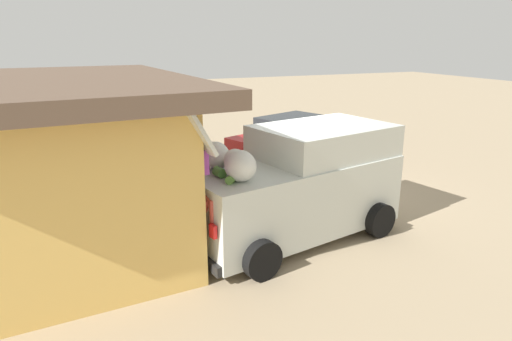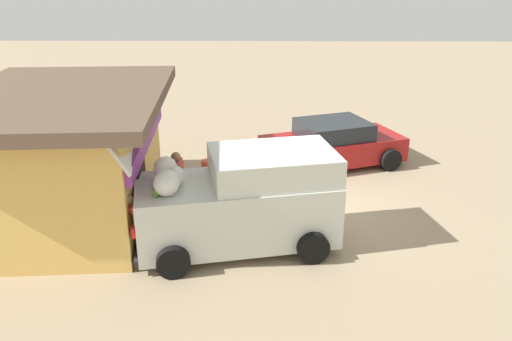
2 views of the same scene
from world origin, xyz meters
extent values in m
plane|color=#9E896B|center=(0.00, 0.00, 0.00)|extent=(60.00, 60.00, 0.00)
cube|color=#E0B259|center=(-0.62, 5.11, 1.32)|extent=(5.20, 3.69, 2.64)
cube|color=purple|center=(-0.49, 3.38, 1.85)|extent=(4.72, 0.47, 0.36)
cube|color=black|center=(-1.38, 3.35, 1.00)|extent=(0.90, 0.13, 2.00)
cube|color=white|center=(0.60, 3.48, 2.11)|extent=(1.50, 0.17, 0.60)
cube|color=brown|center=(-0.62, 5.11, 2.77)|extent=(6.25, 4.74, 0.26)
cube|color=silver|center=(-1.89, 1.35, 0.80)|extent=(2.54, 4.19, 1.25)
cube|color=silver|center=(-1.73, 0.62, 1.71)|extent=(2.16, 2.72, 0.57)
cube|color=black|center=(-1.49, -0.51, 1.68)|extent=(1.48, 0.39, 0.43)
cube|color=silver|center=(-2.35, 3.50, 2.42)|extent=(1.67, 0.86, 0.89)
ellipsoid|color=silver|center=(-1.82, 2.74, 1.65)|extent=(0.56, 0.47, 0.47)
ellipsoid|color=silver|center=(-2.56, 2.58, 1.66)|extent=(0.57, 0.48, 0.48)
ellipsoid|color=silver|center=(-2.14, 2.50, 1.62)|extent=(0.47, 0.39, 0.39)
cylinder|color=#5C9139|center=(-2.59, 2.73, 1.49)|extent=(0.27, 0.26, 0.13)
cylinder|color=#52963B|center=(-2.25, 2.81, 1.50)|extent=(0.23, 0.19, 0.15)
cube|color=black|center=(-2.30, 3.30, 0.25)|extent=(1.66, 0.43, 0.16)
cube|color=red|center=(-2.98, 3.17, 0.86)|extent=(0.15, 0.09, 0.20)
cube|color=red|center=(-1.63, 3.45, 0.86)|extent=(0.15, 0.09, 0.20)
cylinder|color=black|center=(-2.54, -0.15, 0.31)|extent=(0.35, 0.66, 0.63)
cylinder|color=black|center=(-0.68, 0.25, 0.31)|extent=(0.35, 0.66, 0.63)
cylinder|color=black|center=(-3.10, 2.45, 0.31)|extent=(0.35, 0.66, 0.63)
cylinder|color=black|center=(-1.23, 2.85, 0.31)|extent=(0.35, 0.66, 0.63)
cube|color=maroon|center=(2.80, -1.18, 0.50)|extent=(3.05, 4.30, 0.67)
cube|color=#1E2328|center=(2.80, -1.18, 1.07)|extent=(2.13, 2.31, 0.46)
cylinder|color=black|center=(2.36, -2.76, 0.31)|extent=(0.42, 0.65, 0.61)
cylinder|color=black|center=(4.16, -2.09, 0.31)|extent=(0.42, 0.65, 0.61)
cylinder|color=black|center=(1.43, -0.27, 0.31)|extent=(0.42, 0.65, 0.61)
cylinder|color=black|center=(3.23, 0.41, 0.31)|extent=(0.42, 0.65, 0.61)
cylinder|color=#726047|center=(-0.51, 2.68, 0.40)|extent=(0.15, 0.15, 0.80)
cylinder|color=#726047|center=(-0.84, 2.77, 0.40)|extent=(0.15, 0.15, 0.80)
cylinder|color=#CC4C3F|center=(-0.67, 2.73, 1.08)|extent=(0.42, 0.42, 0.57)
sphere|color=#8C6647|center=(-0.67, 2.73, 1.48)|extent=(0.22, 0.22, 0.22)
cylinder|color=#CC4C3F|center=(-0.44, 2.66, 1.10)|extent=(0.09, 0.09, 0.54)
cylinder|color=#CC4C3F|center=(-0.90, 2.79, 1.10)|extent=(0.09, 0.09, 0.54)
cylinder|color=#726047|center=(-2.60, 2.78, 0.43)|extent=(0.15, 0.15, 0.86)
cylinder|color=#726047|center=(-2.30, 2.93, 0.43)|extent=(0.15, 0.15, 0.86)
cylinder|color=#CC4C3F|center=(-2.55, 3.05, 1.07)|extent=(0.61, 0.75, 0.67)
sphere|color=brown|center=(-2.69, 3.31, 1.37)|extent=(0.23, 0.23, 0.23)
cylinder|color=#CC4C3F|center=(-2.86, 3.13, 1.00)|extent=(0.09, 0.09, 0.58)
cylinder|color=#CC4C3F|center=(-2.43, 3.35, 1.00)|extent=(0.09, 0.09, 0.58)
ellipsoid|color=silver|center=(-2.51, 4.26, 0.24)|extent=(0.89, 0.80, 0.48)
cylinder|color=#69A02F|center=(-2.67, 4.31, 0.08)|extent=(0.36, 0.34, 0.16)
cylinder|color=#61B63A|center=(-2.34, 4.34, 0.05)|extent=(0.13, 0.32, 0.11)
cylinder|color=#65983B|center=(-2.30, 3.93, 0.06)|extent=(0.26, 0.22, 0.12)
cylinder|color=#619245|center=(-2.37, 4.12, 0.05)|extent=(0.33, 0.26, 0.11)
cylinder|color=#BF3F33|center=(2.00, 2.36, 0.20)|extent=(0.30, 0.30, 0.40)
camera|label=1|loc=(-8.57, 4.86, 3.51)|focal=31.01mm
camera|label=2|loc=(-11.15, 0.83, 5.30)|focal=35.94mm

